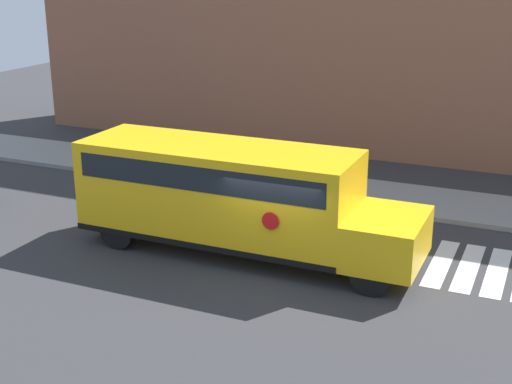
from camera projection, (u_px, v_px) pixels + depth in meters
name	position (u px, v px, depth m)	size (l,w,h in m)	color
ground_plane	(281.00, 268.00, 18.27)	(60.00, 60.00, 0.00)	#333335
sidewalk_strip	(353.00, 193.00, 23.89)	(44.00, 3.00, 0.15)	gray
building_backdrop	(407.00, 9.00, 27.78)	(32.00, 4.00, 11.32)	#935B42
crosswalk_stripes	(511.00, 274.00, 17.92)	(4.00, 3.20, 0.01)	white
school_bus	(231.00, 193.00, 18.87)	(9.23, 2.57, 2.89)	yellow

